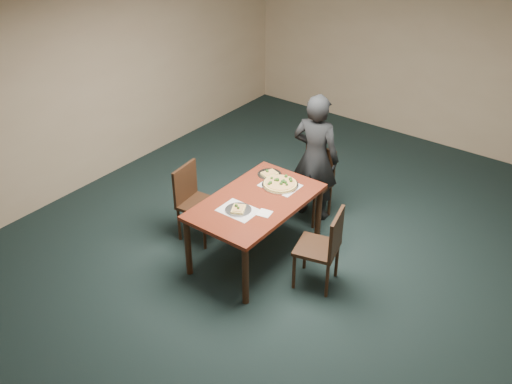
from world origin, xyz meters
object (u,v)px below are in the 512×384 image
Objects in this scene: chair_left at (194,198)px; chair_right at (324,245)px; slice_plate_near at (238,209)px; slice_plate_far at (269,174)px; pizza_pan at (280,184)px; dining_table at (256,207)px; diner at (315,158)px; chair_far at (314,179)px.

chair_left and chair_right have the same top height.
slice_plate_near is 0.83m from slice_plate_far.
pizza_pan is 1.48× the size of slice_plate_near.
dining_table is at bearing -94.82° from pizza_pan.
slice_plate_near is (-0.08, -1.39, -0.04)m from diner.
diner is at bearing 88.53° from pizza_pan.
chair_right is at bearing -51.74° from chair_far.
pizza_pan is 0.69m from slice_plate_near.
pizza_pan reaches higher than slice_plate_far.
dining_table is 1.65× the size of chair_far.
slice_plate_near is (0.80, -0.17, 0.25)m from chair_left.
chair_far is at bearing 87.23° from dining_table.
pizza_pan is at bearing 85.13° from slice_plate_near.
chair_left is 1.00× the size of chair_right.
slice_plate_far is at bearing 111.18° from dining_table.
chair_far is 1.51m from chair_left.
slice_plate_far reaches higher than dining_table.
slice_plate_near is at bearing -91.44° from chair_far.
slice_plate_far is (-0.24, 0.12, -0.01)m from pizza_pan.
chair_left is at bearing 168.26° from slice_plate_near.
chair_far is 1.35m from chair_right.
slice_plate_near is (-0.88, -0.31, 0.25)m from chair_right.
dining_table is 0.93× the size of diner.
chair_left is 3.25× the size of slice_plate_far.
diner is at bearing -42.71° from chair_left.
dining_table is at bearing -91.01° from chair_far.
chair_far is at bearing 88.41° from pizza_pan.
slice_plate_far is at bearing 57.95° from diner.
chair_left reaches higher than slice_plate_far.
chair_far and chair_right have the same top height.
chair_left is 1.69m from chair_right.
chair_far is 1.00× the size of chair_left.
slice_plate_near is at bearing -85.03° from chair_right.
dining_table is 1.13m from diner.
chair_far is 0.29m from diner.
dining_table is at bearing 85.05° from slice_plate_near.
dining_table is 0.30m from slice_plate_near.
chair_far is 1.00× the size of chair_right.
chair_far is 0.56× the size of diner.
chair_left is at bearing -134.17° from slice_plate_far.
chair_left is 0.56× the size of diner.
diner is (-0.81, 1.08, 0.29)m from chair_right.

